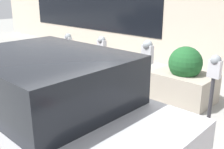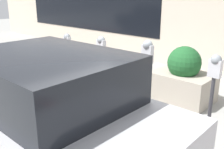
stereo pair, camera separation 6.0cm
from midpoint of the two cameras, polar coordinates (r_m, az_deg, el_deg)
name	(u,v)px [view 2 (the right image)]	position (r m, az deg, el deg)	size (l,w,h in m)	color
ground_plane	(107,129)	(4.68, -1.57, -11.80)	(40.00, 40.00, 0.00)	#999993
curb_strip	(103,130)	(4.62, -2.29, -11.94)	(24.50, 0.16, 0.04)	red
building_facade	(219,17)	(7.93, 22.13, 11.44)	(24.50, 0.17, 3.22)	beige
parking_meter_nearest	(213,83)	(3.74, 20.75, -1.84)	(0.16, 0.14, 1.52)	#38383D
parking_meter_second	(147,67)	(4.26, 7.19, 1.71)	(0.19, 0.16, 1.58)	#38383D
parking_meter_middle	(101,59)	(4.94, -2.69, 3.48)	(0.17, 0.15, 1.52)	#38383D
parking_meter_fourth	(68,53)	(5.80, -9.88, 4.59)	(0.16, 0.14, 1.45)	#38383D
planter_box	(183,79)	(5.87, 14.89, -0.92)	(1.25, 0.92, 1.21)	#A39989
parked_car_middle	(44,108)	(3.62, -15.02, -7.13)	(3.99, 1.86, 1.59)	#B7B7BC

